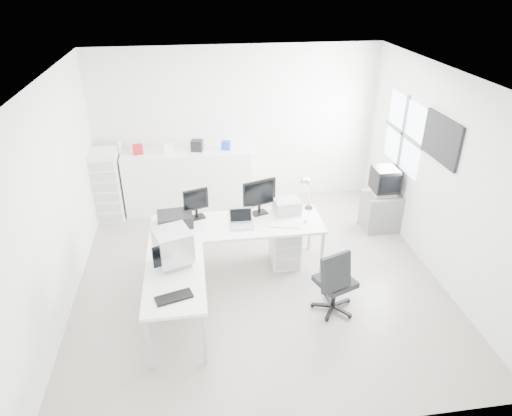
{
  "coord_description": "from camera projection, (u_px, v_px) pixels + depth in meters",
  "views": [
    {
      "loc": [
        -0.79,
        -5.23,
        3.95
      ],
      "look_at": [
        0.0,
        0.2,
        1.0
      ],
      "focal_mm": 32.0,
      "sensor_mm": 36.0,
      "label": 1
    }
  ],
  "objects": [
    {
      "name": "left_wall",
      "position": [
        56.0,
        201.0,
        5.55
      ],
      "size": [
        0.02,
        5.0,
        2.8
      ],
      "primitive_type": "cube",
      "color": "white",
      "rests_on": "floor"
    },
    {
      "name": "office_chair",
      "position": [
        336.0,
        279.0,
        5.69
      ],
      "size": [
        0.72,
        0.72,
        0.97
      ],
      "primitive_type": null,
      "rotation": [
        0.0,
        0.0,
        0.37
      ],
      "color": "#222527",
      "rests_on": "floor"
    },
    {
      "name": "back_wall",
      "position": [
        237.0,
        127.0,
        8.05
      ],
      "size": [
        5.0,
        0.02,
        2.8
      ],
      "primitive_type": "cube",
      "color": "white",
      "rests_on": "floor"
    },
    {
      "name": "side_desk",
      "position": [
        177.0,
        301.0,
        5.47
      ],
      "size": [
        0.7,
        1.4,
        0.75
      ],
      "primitive_type": null,
      "color": "white",
      "rests_on": "floor"
    },
    {
      "name": "right_wall",
      "position": [
        440.0,
        176.0,
        6.19
      ],
      "size": [
        0.02,
        5.0,
        2.8
      ],
      "primitive_type": "cube",
      "color": "white",
      "rests_on": "floor"
    },
    {
      "name": "window",
      "position": [
        403.0,
        134.0,
        7.13
      ],
      "size": [
        0.02,
        1.2,
        1.1
      ],
      "primitive_type": null,
      "color": "white",
      "rests_on": "right_wall"
    },
    {
      "name": "ceiling",
      "position": [
        259.0,
        78.0,
        5.21
      ],
      "size": [
        5.0,
        5.0,
        0.01
      ],
      "primitive_type": "cube",
      "color": "white",
      "rests_on": "back_wall"
    },
    {
      "name": "crt_monitor",
      "position": [
        173.0,
        249.0,
        5.41
      ],
      "size": [
        0.47,
        0.47,
        0.43
      ],
      "primitive_type": null,
      "rotation": [
        0.0,
        0.0,
        0.33
      ],
      "color": "#B7B7BA",
      "rests_on": "side_desk"
    },
    {
      "name": "clutter_box_a",
      "position": [
        138.0,
        149.0,
        7.71
      ],
      "size": [
        0.18,
        0.17,
        0.16
      ],
      "primitive_type": "cube",
      "rotation": [
        0.0,
        0.0,
        0.18
      ],
      "color": "#A9181C",
      "rests_on": "sideboard"
    },
    {
      "name": "drawer_pedestal",
      "position": [
        285.0,
        245.0,
        6.7
      ],
      "size": [
        0.4,
        0.5,
        0.6
      ],
      "primitive_type": "cube",
      "color": "white",
      "rests_on": "floor"
    },
    {
      "name": "wall_picture",
      "position": [
        442.0,
        139.0,
        6.03
      ],
      "size": [
        0.04,
        0.9,
        0.6
      ],
      "primitive_type": null,
      "color": "black",
      "rests_on": "right_wall"
    },
    {
      "name": "clutter_box_d",
      "position": [
        226.0,
        145.0,
        7.9
      ],
      "size": [
        0.18,
        0.17,
        0.14
      ],
      "primitive_type": "cube",
      "rotation": [
        0.0,
        0.0,
        -0.34
      ],
      "color": "#1B3FBF",
      "rests_on": "sideboard"
    },
    {
      "name": "clutter_box_b",
      "position": [
        168.0,
        148.0,
        7.77
      ],
      "size": [
        0.18,
        0.16,
        0.15
      ],
      "primitive_type": "cube",
      "rotation": [
        0.0,
        0.0,
        0.19
      ],
      "color": "white",
      "rests_on": "sideboard"
    },
    {
      "name": "crt_tv",
      "position": [
        385.0,
        182.0,
        7.32
      ],
      "size": [
        0.5,
        0.48,
        0.45
      ],
      "primitive_type": null,
      "color": "black",
      "rests_on": "tv_cabinet"
    },
    {
      "name": "lcd_monitor_large",
      "position": [
        259.0,
        197.0,
        6.49
      ],
      "size": [
        0.54,
        0.35,
        0.53
      ],
      "primitive_type": null,
      "rotation": [
        0.0,
        0.0,
        0.33
      ],
      "color": "black",
      "rests_on": "main_desk"
    },
    {
      "name": "black_keyboard",
      "position": [
        174.0,
        297.0,
        4.93
      ],
      "size": [
        0.43,
        0.27,
        0.03
      ],
      "primitive_type": "cube",
      "rotation": [
        0.0,
        0.0,
        0.29
      ],
      "color": "black",
      "rests_on": "side_desk"
    },
    {
      "name": "floor",
      "position": [
        258.0,
        276.0,
        6.53
      ],
      "size": [
        5.0,
        5.0,
        0.01
      ],
      "primitive_type": "cube",
      "color": "#BAB4A7",
      "rests_on": "ground"
    },
    {
      "name": "main_desk",
      "position": [
        238.0,
        246.0,
        6.53
      ],
      "size": [
        2.4,
        0.8,
        0.75
      ],
      "primitive_type": null,
      "color": "white",
      "rests_on": "floor"
    },
    {
      "name": "tv_cabinet",
      "position": [
        381.0,
        211.0,
        7.57
      ],
      "size": [
        0.58,
        0.48,
        0.63
      ],
      "primitive_type": "cube",
      "color": "slate",
      "rests_on": "floor"
    },
    {
      "name": "laptop",
      "position": [
        241.0,
        220.0,
        6.22
      ],
      "size": [
        0.34,
        0.35,
        0.22
      ],
      "primitive_type": null,
      "rotation": [
        0.0,
        0.0,
        -0.03
      ],
      "color": "#B7B7BA",
      "rests_on": "main_desk"
    },
    {
      "name": "desk_lamp",
      "position": [
        310.0,
        193.0,
        6.63
      ],
      "size": [
        0.18,
        0.18,
        0.52
      ],
      "primitive_type": null,
      "rotation": [
        0.0,
        0.0,
        -0.06
      ],
      "color": "silver",
      "rests_on": "main_desk"
    },
    {
      "name": "clutter_bottle",
      "position": [
        120.0,
        148.0,
        7.69
      ],
      "size": [
        0.07,
        0.07,
        0.22
      ],
      "primitive_type": "cylinder",
      "color": "white",
      "rests_on": "sideboard"
    },
    {
      "name": "laser_printer",
      "position": [
        287.0,
        206.0,
        6.59
      ],
      "size": [
        0.39,
        0.34,
        0.21
      ],
      "primitive_type": "cube",
      "rotation": [
        0.0,
        0.0,
        0.09
      ],
      "color": "#ACACAC",
      "rests_on": "main_desk"
    },
    {
      "name": "lcd_monitor_small",
      "position": [
        196.0,
        204.0,
        6.4
      ],
      "size": [
        0.4,
        0.31,
        0.45
      ],
      "primitive_type": null,
      "rotation": [
        0.0,
        0.0,
        0.32
      ],
      "color": "black",
      "rests_on": "main_desk"
    },
    {
      "name": "white_keyboard",
      "position": [
        285.0,
        225.0,
        6.3
      ],
      "size": [
        0.47,
        0.24,
        0.02
      ],
      "primitive_type": "cube",
      "rotation": [
        0.0,
        0.0,
        -0.24
      ],
      "color": "white",
      "rests_on": "main_desk"
    },
    {
      "name": "inkjet_printer",
      "position": [
        175.0,
        219.0,
        6.3
      ],
      "size": [
        0.5,
        0.41,
        0.17
      ],
      "primitive_type": "cube",
      "rotation": [
        0.0,
        0.0,
        0.08
      ],
      "color": "black",
      "rests_on": "main_desk"
    },
    {
      "name": "clutter_box_c",
      "position": [
        197.0,
        146.0,
        7.83
      ],
      "size": [
        0.23,
        0.21,
        0.19
      ],
      "primitive_type": "cube",
      "rotation": [
        0.0,
        0.0,
        -0.26
      ],
      "color": "black",
      "rests_on": "sideboard"
    },
    {
      "name": "white_mouse",
      "position": [
        305.0,
        220.0,
        6.37
      ],
      "size": [
        0.06,
        0.06,
        0.06
      ],
      "primitive_type": "sphere",
      "color": "white",
      "rests_on": "main_desk"
    },
    {
      "name": "filing_cabinet",
      "position": [
        108.0,
        185.0,
        7.77
      ],
      "size": [
        0.43,
        0.52,
        1.24
      ],
      "primitive_type": "cube",
      "color": "white",
      "rests_on": "floor"
    },
    {
      "name": "sideboard",
      "position": [
        188.0,
        180.0,
        8.11
      ],
      "size": [
        2.2,
        0.55,
        1.1
      ],
      "primitive_type": "cube",
      "color": "white",
      "rests_on": "floor"
    }
  ]
}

